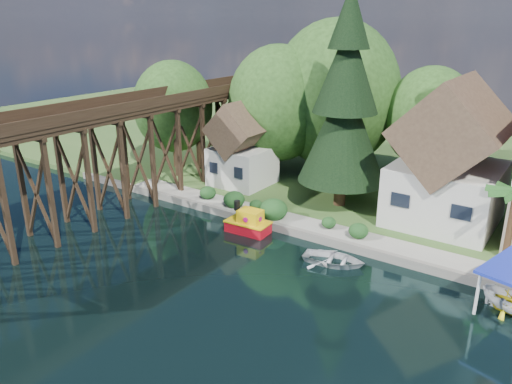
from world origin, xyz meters
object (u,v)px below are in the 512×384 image
at_px(boat_white_a, 334,258).
at_px(boat_yellow, 509,300).
at_px(conifer, 345,104).
at_px(shed, 242,149).
at_px(trestle_bridge, 126,146).
at_px(tugboat, 248,223).
at_px(house_left, 449,163).

height_order(boat_white_a, boat_yellow, boat_yellow).
bearing_deg(conifer, boat_yellow, -30.79).
xyz_separation_m(shed, boat_white_a, (13.92, -8.85, -3.40)).
height_order(trestle_bridge, conifer, conifer).
relative_size(shed, tugboat, 2.29).
distance_m(tugboat, boat_yellow, 18.02).
bearing_deg(shed, boat_yellow, -19.08).
distance_m(trestle_bridge, boat_white_a, 19.56).
bearing_deg(boat_white_a, conifer, 11.95).
relative_size(tugboat, boat_yellow, 1.30).
bearing_deg(boat_yellow, trestle_bridge, 105.88).
height_order(conifer, boat_white_a, conifer).
bearing_deg(trestle_bridge, boat_white_a, 1.46).
height_order(shed, boat_white_a, shed).
height_order(shed, conifer, conifer).
height_order(trestle_bridge, boat_yellow, trestle_bridge).
bearing_deg(shed, tugboat, -51.33).
relative_size(conifer, boat_yellow, 6.64).
height_order(tugboat, boat_white_a, tugboat).
height_order(trestle_bridge, tugboat, trestle_bridge).
xyz_separation_m(shed, boat_yellow, (24.34, -8.42, -3.13)).
bearing_deg(tugboat, trestle_bridge, -172.90).
relative_size(shed, boat_white_a, 1.91).
relative_size(shed, boat_yellow, 2.99).
relative_size(trestle_bridge, tugboat, 12.92).
bearing_deg(boat_white_a, trestle_bridge, 79.53).
relative_size(trestle_bridge, shed, 5.63).
bearing_deg(boat_yellow, shed, 85.03).
xyz_separation_m(conifer, tugboat, (-3.60, -8.08, -8.17)).
bearing_deg(boat_yellow, house_left, 46.70).
height_order(house_left, conifer, conifer).
height_order(tugboat, boat_yellow, tugboat).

